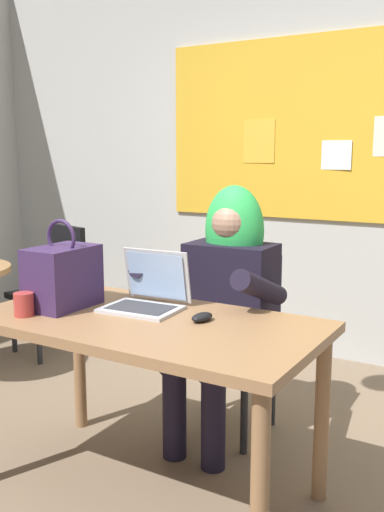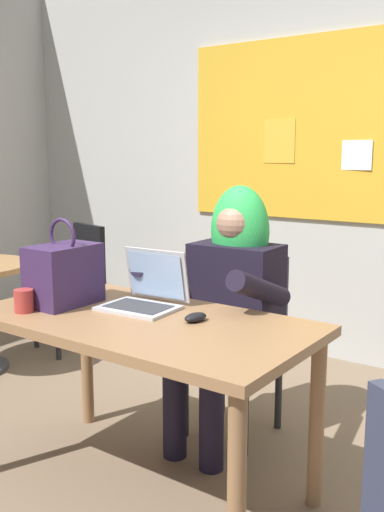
% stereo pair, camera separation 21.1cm
% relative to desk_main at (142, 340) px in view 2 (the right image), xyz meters
% --- Properties ---
extents(ground_plane, '(24.00, 24.00, 0.00)m').
position_rel_desk_main_xyz_m(ground_plane, '(0.12, -0.08, -0.65)').
color(ground_plane, '#75604C').
extents(wall_back_bulletin, '(5.95, 2.18, 2.92)m').
position_rel_desk_main_xyz_m(wall_back_bulletin, '(0.12, 2.00, 0.82)').
color(wall_back_bulletin, '#B2B2AD').
rests_on(wall_back_bulletin, ground).
extents(desk_main, '(1.39, 0.73, 0.74)m').
position_rel_desk_main_xyz_m(desk_main, '(0.00, 0.00, 0.00)').
color(desk_main, '#8E6642').
rests_on(desk_main, ground).
extents(chair_at_desk, '(0.42, 0.42, 0.89)m').
position_rel_desk_main_xyz_m(chair_at_desk, '(0.04, 0.72, -0.15)').
color(chair_at_desk, '#2D3347').
rests_on(chair_at_desk, ground).
extents(person_costumed, '(0.60, 0.61, 1.24)m').
position_rel_desk_main_xyz_m(person_costumed, '(0.04, 0.60, 0.08)').
color(person_costumed, black).
rests_on(person_costumed, ground).
extents(laptop, '(0.33, 0.30, 0.24)m').
position_rel_desk_main_xyz_m(laptop, '(-0.09, 0.14, 0.15)').
color(laptop, '#B7B7BC').
rests_on(laptop, desk_main).
extents(computer_mouse, '(0.08, 0.11, 0.03)m').
position_rel_desk_main_xyz_m(computer_mouse, '(0.21, 0.08, 0.11)').
color(computer_mouse, black).
rests_on(computer_mouse, desk_main).
extents(handbag, '(0.20, 0.30, 0.38)m').
position_rel_desk_main_xyz_m(handbag, '(-0.41, -0.03, 0.23)').
color(handbag, '#38234C').
rests_on(handbag, desk_main).
extents(coffee_mug, '(0.08, 0.08, 0.09)m').
position_rel_desk_main_xyz_m(coffee_mug, '(-0.45, -0.22, 0.14)').
color(coffee_mug, '#B23833').
rests_on(coffee_mug, desk_main).
extents(chair_spare_by_window, '(0.51, 0.51, 0.88)m').
position_rel_desk_main_xyz_m(chair_spare_by_window, '(-1.58, 1.13, -0.16)').
color(chair_spare_by_window, black).
rests_on(chair_spare_by_window, ground).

